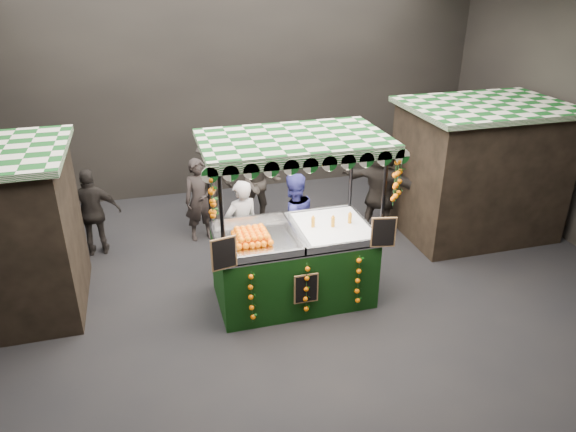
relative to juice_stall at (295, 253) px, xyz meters
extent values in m
plane|color=black|center=(-0.25, -0.07, -0.84)|extent=(12.00, 12.00, 0.00)
cube|color=black|center=(-0.25, 4.93, 1.66)|extent=(12.00, 0.10, 5.00)
cube|color=black|center=(-0.25, -5.07, 1.66)|extent=(12.00, 0.10, 5.00)
cube|color=black|center=(4.15, 1.43, 0.41)|extent=(2.80, 2.00, 2.50)
cube|color=#104C17|center=(4.15, 1.43, 1.71)|extent=(3.00, 2.20, 0.10)
cube|color=black|center=(-0.01, 0.04, -0.29)|extent=(2.41, 1.32, 1.10)
cube|color=#B8BABF|center=(-0.01, 0.04, 0.28)|extent=(2.41, 1.32, 0.04)
cylinder|color=black|center=(-1.19, -0.58, 0.47)|extent=(0.05, 0.05, 2.63)
cylinder|color=black|center=(1.16, -0.58, 0.47)|extent=(0.05, 0.05, 2.63)
cylinder|color=black|center=(-1.19, 0.67, 0.47)|extent=(0.05, 0.05, 2.63)
cylinder|color=black|center=(1.16, 0.67, 0.47)|extent=(0.05, 0.05, 2.63)
cube|color=#104C17|center=(-0.01, 0.04, 1.83)|extent=(2.69, 1.59, 0.09)
cube|color=silver|center=(0.64, 0.04, 0.34)|extent=(1.07, 1.18, 0.09)
cube|color=black|center=(-1.20, -0.65, 0.53)|extent=(0.37, 0.10, 0.48)
cube|color=black|center=(1.17, -0.65, 0.53)|extent=(0.37, 0.10, 0.48)
cube|color=black|center=(-0.01, -0.66, -0.24)|extent=(0.37, 0.03, 0.48)
imported|color=gray|center=(-0.63, 1.06, 0.02)|extent=(0.73, 0.59, 1.72)
imported|color=navy|center=(0.26, 1.02, 0.04)|extent=(0.97, 0.82, 1.77)
imported|color=#292221|center=(-1.18, 2.52, -0.02)|extent=(0.65, 0.47, 1.65)
imported|color=#2E2925|center=(0.09, 2.87, 0.05)|extent=(0.88, 0.70, 1.79)
imported|color=black|center=(-3.13, 2.44, -0.01)|extent=(0.98, 0.42, 1.67)
imported|color=#2C2724|center=(-0.80, 3.08, 0.09)|extent=(1.28, 1.39, 1.87)
imported|color=#2E2925|center=(-4.75, 3.57, -0.08)|extent=(0.84, 0.65, 1.53)
imported|color=#292421|center=(2.34, 1.94, 0.12)|extent=(1.67, 1.67, 1.93)
camera|label=1|loc=(-2.04, -6.96, 4.11)|focal=33.12mm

